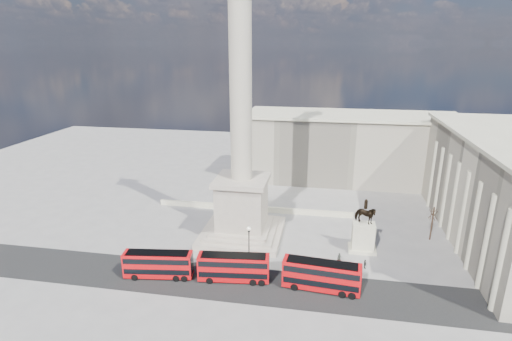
{
  "coord_description": "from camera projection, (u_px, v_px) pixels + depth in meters",
  "views": [
    {
      "loc": [
        13.69,
        -58.24,
        32.71
      ],
      "look_at": [
        3.09,
        1.65,
        13.37
      ],
      "focal_mm": 28.0,
      "sensor_mm": 36.0,
      "label": 1
    }
  ],
  "objects": [
    {
      "name": "nelsons_column",
      "position": [
        242.0,
        166.0,
        67.62
      ],
      "size": [
        14.0,
        14.0,
        49.85
      ],
      "color": "#B6AA98",
      "rests_on": "ground"
    },
    {
      "name": "bare_tree_mid",
      "position": [
        488.0,
        240.0,
        57.69
      ],
      "size": [
        1.88,
        1.88,
        7.11
      ],
      "rotation": [
        0.0,
        0.0,
        0.29
      ],
      "color": "#332319",
      "rests_on": "ground"
    },
    {
      "name": "victorian_lamp",
      "position": [
        249.0,
        244.0,
        59.66
      ],
      "size": [
        0.6,
        0.6,
        6.99
      ],
      "rotation": [
        0.0,
        0.0,
        0.22
      ],
      "color": "black",
      "rests_on": "ground"
    },
    {
      "name": "ground",
      "position": [
        236.0,
        248.0,
        66.84
      ],
      "size": [
        180.0,
        180.0,
        0.0
      ],
      "primitive_type": "plane",
      "color": "gray",
      "rests_on": "ground"
    },
    {
      "name": "asphalt_road",
      "position": [
        255.0,
        285.0,
        56.63
      ],
      "size": [
        120.0,
        9.0,
        0.01
      ],
      "primitive_type": "cube",
      "color": "#252525",
      "rests_on": "ground"
    },
    {
      "name": "balustrade_wall",
      "position": [
        253.0,
        208.0,
        81.69
      ],
      "size": [
        40.0,
        0.6,
        1.1
      ],
      "primitive_type": "cube",
      "color": "beige",
      "rests_on": "ground"
    },
    {
      "name": "equestrian_statue",
      "position": [
        363.0,
        233.0,
        65.23
      ],
      "size": [
        4.45,
        3.33,
        9.14
      ],
      "color": "beige",
      "rests_on": "ground"
    },
    {
      "name": "red_bus_c",
      "position": [
        322.0,
        276.0,
        54.92
      ],
      "size": [
        10.82,
        3.36,
        4.32
      ],
      "rotation": [
        0.0,
        0.0,
        -0.09
      ],
      "color": "red",
      "rests_on": "ground"
    },
    {
      "name": "building_northeast",
      "position": [
        350.0,
        147.0,
        98.53
      ],
      "size": [
        51.0,
        17.0,
        16.6
      ],
      "color": "beige",
      "rests_on": "ground"
    },
    {
      "name": "red_bus_b",
      "position": [
        234.0,
        267.0,
        57.13
      ],
      "size": [
        10.36,
        3.39,
        4.13
      ],
      "rotation": [
        0.0,
        0.0,
        0.11
      ],
      "color": "red",
      "rests_on": "ground"
    },
    {
      "name": "bare_tree_far",
      "position": [
        434.0,
        213.0,
        68.32
      ],
      "size": [
        1.57,
        1.57,
        6.42
      ],
      "rotation": [
        0.0,
        0.0,
        -0.14
      ],
      "color": "#332319",
      "rests_on": "ground"
    },
    {
      "name": "pedestrian_crossing",
      "position": [
        365.0,
        264.0,
        60.69
      ],
      "size": [
        0.53,
        0.93,
        1.5
      ],
      "primitive_type": "imported",
      "rotation": [
        0.0,
        0.0,
        1.76
      ],
      "color": "black",
      "rests_on": "ground"
    },
    {
      "name": "pedestrian_walking",
      "position": [
        339.0,
        259.0,
        61.85
      ],
      "size": [
        0.7,
        0.49,
        1.84
      ],
      "primitive_type": "imported",
      "rotation": [
        0.0,
        0.0,
        -0.08
      ],
      "color": "black",
      "rests_on": "ground"
    },
    {
      "name": "red_bus_a",
      "position": [
        159.0,
        264.0,
        58.02
      ],
      "size": [
        10.15,
        3.54,
        4.03
      ],
      "rotation": [
        0.0,
        0.0,
        0.13
      ],
      "color": "red",
      "rests_on": "ground"
    },
    {
      "name": "pedestrian_standing",
      "position": [
        343.0,
        275.0,
        57.63
      ],
      "size": [
        0.99,
        0.97,
        1.6
      ],
      "primitive_type": "imported",
      "rotation": [
        0.0,
        0.0,
        3.86
      ],
      "color": "black",
      "rests_on": "ground"
    }
  ]
}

